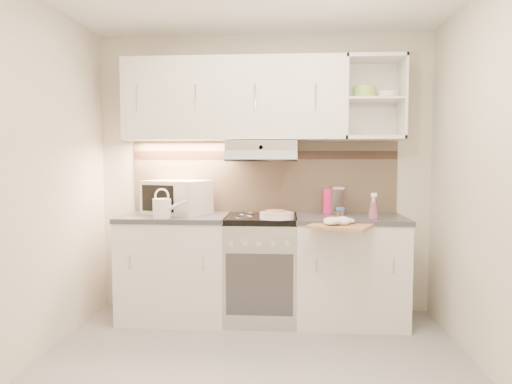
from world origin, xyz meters
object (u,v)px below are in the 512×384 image
pink_pitcher (330,201)px  cutting_board (341,226)px  microwave (177,197)px  spray_bottle (373,209)px  watering_can (163,208)px  plate_stack (277,215)px  electric_range (261,268)px  glass_jar (339,201)px

pink_pitcher → cutting_board: 0.58m
microwave → pink_pitcher: microwave is taller
spray_bottle → cutting_board: bearing=-140.2°
watering_can → plate_stack: watering_can is taller
electric_range → microwave: (-0.76, 0.12, 0.60)m
microwave → electric_range: bearing=15.4°
microwave → cutting_board: bearing=5.2°
electric_range → microwave: size_ratio=1.42×
pink_pitcher → glass_jar: glass_jar is taller
cutting_board → plate_stack: bearing=-176.0°
watering_can → spray_bottle: 1.69m
electric_range → pink_pitcher: pink_pitcher is taller
glass_jar → spray_bottle: glass_jar is taller
cutting_board → pink_pitcher: bearing=117.7°
microwave → pink_pitcher: 1.36m
electric_range → watering_can: size_ratio=3.11×
glass_jar → cutting_board: 0.50m
watering_can → electric_range: bearing=23.3°
pink_pitcher → glass_jar: 0.11m
spray_bottle → watering_can: bearing=-167.9°
electric_range → watering_can: 0.98m
microwave → cutting_board: size_ratio=1.47×
plate_stack → glass_jar: 0.62m
watering_can → microwave: bearing=91.9°
plate_stack → pink_pitcher: bearing=39.5°
plate_stack → spray_bottle: spray_bottle is taller
microwave → spray_bottle: (1.66, -0.34, -0.06)m
electric_range → glass_jar: 0.89m
glass_jar → spray_bottle: 0.41m
plate_stack → pink_pitcher: pink_pitcher is taller
microwave → watering_can: (-0.04, -0.33, -0.06)m
microwave → spray_bottle: 1.69m
electric_range → pink_pitcher: 0.84m
microwave → spray_bottle: bearing=12.6°
glass_jar → cutting_board: (-0.03, -0.47, -0.15)m
plate_stack → glass_jar: (0.53, 0.29, 0.10)m
electric_range → spray_bottle: spray_bottle is taller
microwave → plate_stack: 0.95m
microwave → plate_stack: microwave is taller
electric_range → plate_stack: 0.53m
electric_range → plate_stack: bearing=-53.1°
plate_stack → pink_pitcher: 0.60m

